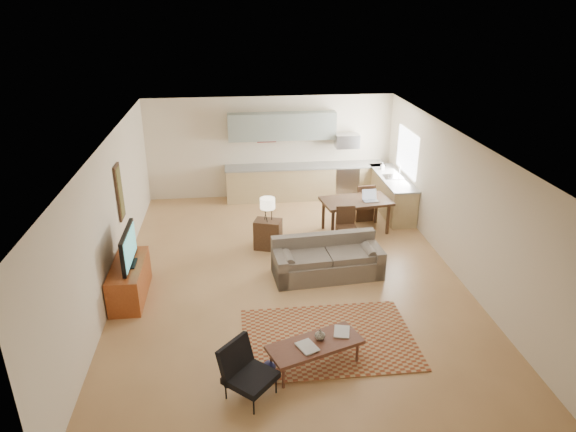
{
  "coord_description": "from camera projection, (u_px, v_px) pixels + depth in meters",
  "views": [
    {
      "loc": [
        -1.01,
        -8.71,
        5.02
      ],
      "look_at": [
        0.0,
        0.3,
        1.15
      ],
      "focal_mm": 32.0,
      "sensor_mm": 36.0,
      "label": 1
    }
  ],
  "objects": [
    {
      "name": "room",
      "position": [
        290.0,
        212.0,
        9.5
      ],
      "size": [
        9.0,
        9.0,
        9.0
      ],
      "color": "#AD7E4D",
      "rests_on": "ground"
    },
    {
      "name": "kitchen_counter_back",
      "position": [
        305.0,
        182.0,
        13.76
      ],
      "size": [
        4.26,
        0.64,
        0.92
      ],
      "primitive_type": null,
      "color": "tan",
      "rests_on": "ground"
    },
    {
      "name": "kitchen_counter_right",
      "position": [
        392.0,
        194.0,
        12.89
      ],
      "size": [
        0.64,
        2.26,
        0.92
      ],
      "primitive_type": null,
      "color": "tan",
      "rests_on": "ground"
    },
    {
      "name": "kitchen_range",
      "position": [
        345.0,
        181.0,
        13.88
      ],
      "size": [
        0.62,
        0.62,
        0.9
      ],
      "primitive_type": "cube",
      "color": "#A5A8AD",
      "rests_on": "ground"
    },
    {
      "name": "kitchen_microwave",
      "position": [
        347.0,
        141.0,
        13.47
      ],
      "size": [
        0.62,
        0.4,
        0.35
      ],
      "primitive_type": "cube",
      "color": "#A5A8AD",
      "rests_on": "room"
    },
    {
      "name": "upper_cabinets",
      "position": [
        282.0,
        126.0,
        13.25
      ],
      "size": [
        2.8,
        0.34,
        0.7
      ],
      "primitive_type": "cube",
      "color": "gray",
      "rests_on": "room"
    },
    {
      "name": "window_right",
      "position": [
        407.0,
        152.0,
        12.5
      ],
      "size": [
        0.02,
        1.4,
        1.05
      ],
      "primitive_type": "cube",
      "color": "white",
      "rests_on": "room"
    },
    {
      "name": "wall_art_left",
      "position": [
        120.0,
        192.0,
        9.92
      ],
      "size": [
        0.06,
        0.42,
        1.1
      ],
      "primitive_type": null,
      "color": "brown",
      "rests_on": "room"
    },
    {
      "name": "triptych",
      "position": [
        266.0,
        133.0,
        13.42
      ],
      "size": [
        1.7,
        0.04,
        0.5
      ],
      "primitive_type": null,
      "color": "#FBE8C8",
      "rests_on": "room"
    },
    {
      "name": "rug",
      "position": [
        328.0,
        338.0,
        8.18
      ],
      "size": [
        2.72,
        1.88,
        0.02
      ],
      "primitive_type": "cube",
      "rotation": [
        0.0,
        0.0,
        0.0
      ],
      "color": "brown",
      "rests_on": "floor"
    },
    {
      "name": "sofa",
      "position": [
        327.0,
        258.0,
        9.91
      ],
      "size": [
        2.25,
        1.13,
        0.76
      ],
      "primitive_type": null,
      "rotation": [
        0.0,
        0.0,
        0.08
      ],
      "color": "#63594E",
      "rests_on": "floor"
    },
    {
      "name": "coffee_table",
      "position": [
        315.0,
        355.0,
        7.5
      ],
      "size": [
        1.5,
        1.0,
        0.42
      ],
      "primitive_type": null,
      "rotation": [
        0.0,
        0.0,
        0.35
      ],
      "color": "#512B1E",
      "rests_on": "floor"
    },
    {
      "name": "book_a",
      "position": [
        300.0,
        350.0,
        7.25
      ],
      "size": [
        0.48,
        0.5,
        0.03
      ],
      "primitive_type": "imported",
      "rotation": [
        0.0,
        0.0,
        0.41
      ],
      "color": "maroon",
      "rests_on": "coffee_table"
    },
    {
      "name": "book_b",
      "position": [
        334.0,
        331.0,
        7.66
      ],
      "size": [
        0.38,
        0.42,
        0.02
      ],
      "primitive_type": "imported",
      "rotation": [
        0.0,
        0.0,
        -0.25
      ],
      "color": "navy",
      "rests_on": "coffee_table"
    },
    {
      "name": "vase",
      "position": [
        320.0,
        334.0,
        7.48
      ],
      "size": [
        0.16,
        0.16,
        0.16
      ],
      "primitive_type": "imported",
      "rotation": [
        0.0,
        0.0,
        0.01
      ],
      "color": "black",
      "rests_on": "coffee_table"
    },
    {
      "name": "armchair",
      "position": [
        251.0,
        373.0,
        6.87
      ],
      "size": [
        0.96,
        0.96,
        0.77
      ],
      "primitive_type": null,
      "rotation": [
        0.0,
        0.0,
        0.84
      ],
      "color": "black",
      "rests_on": "floor"
    },
    {
      "name": "tv_credenza",
      "position": [
        130.0,
        281.0,
        9.22
      ],
      "size": [
        0.55,
        1.43,
        0.66
      ],
      "primitive_type": null,
      "color": "brown",
      "rests_on": "floor"
    },
    {
      "name": "tv",
      "position": [
        128.0,
        248.0,
        8.97
      ],
      "size": [
        0.11,
        1.1,
        0.66
      ],
      "primitive_type": null,
      "color": "black",
      "rests_on": "tv_credenza"
    },
    {
      "name": "console_table",
      "position": [
        268.0,
        234.0,
        11.03
      ],
      "size": [
        0.65,
        0.53,
        0.65
      ],
      "primitive_type": null,
      "rotation": [
        0.0,
        0.0,
        -0.32
      ],
      "color": "#352115",
      "rests_on": "floor"
    },
    {
      "name": "table_lamp",
      "position": [
        268.0,
        209.0,
        10.79
      ],
      "size": [
        0.4,
        0.4,
        0.52
      ],
      "primitive_type": null,
      "rotation": [
        0.0,
        0.0,
        -0.3
      ],
      "color": "beige",
      "rests_on": "console_table"
    },
    {
      "name": "dining_table",
      "position": [
        355.0,
        216.0,
        11.81
      ],
      "size": [
        1.65,
        1.1,
        0.78
      ],
      "primitive_type": null,
      "rotation": [
        0.0,
        0.0,
        0.15
      ],
      "color": "#352115",
      "rests_on": "floor"
    },
    {
      "name": "dining_chair_near",
      "position": [
        347.0,
        228.0,
        11.09
      ],
      "size": [
        0.42,
        0.44,
        0.87
      ],
      "primitive_type": null,
      "rotation": [
        0.0,
        0.0,
        -0.0
      ],
      "color": "#352115",
      "rests_on": "floor"
    },
    {
      "name": "dining_chair_far",
      "position": [
        363.0,
        201.0,
        12.48
      ],
      "size": [
        0.48,
        0.49,
        0.92
      ],
      "primitive_type": null,
      "rotation": [
        0.0,
        0.0,
        3.22
      ],
      "color": "#352115",
      "rests_on": "floor"
    },
    {
      "name": "laptop",
      "position": [
        371.0,
        196.0,
        11.55
      ],
      "size": [
        0.34,
        0.27,
        0.25
      ],
      "primitive_type": null,
      "rotation": [
        0.0,
        0.0,
        0.06
      ],
      "color": "#A5A8AD",
      "rests_on": "dining_table"
    },
    {
      "name": "soap_bottle",
      "position": [
        383.0,
        166.0,
        13.22
      ],
      "size": [
        0.11,
        0.11,
        0.19
      ],
      "primitive_type": "imported",
      "rotation": [
        0.0,
        0.0,
        0.11
      ],
      "color": "#FBE8C8",
      "rests_on": "kitchen_counter_right"
    }
  ]
}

